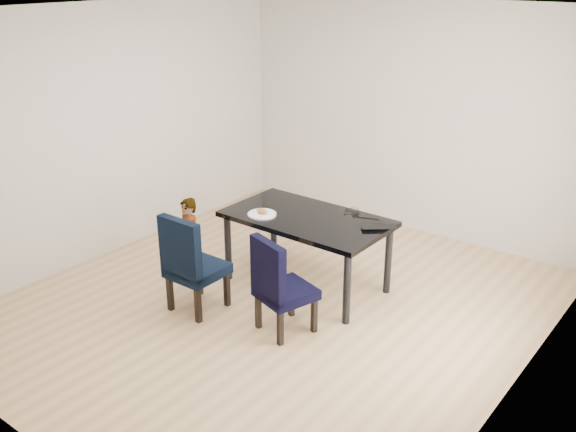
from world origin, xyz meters
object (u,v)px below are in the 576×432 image
Objects in this scene: chair_right at (286,284)px; child at (189,241)px; chair_left at (197,262)px; dining_table at (306,251)px; plate at (262,214)px; laptop at (378,226)px.

chair_right reaches higher than child.
chair_right is at bearing 13.40° from child.
chair_left is 1.06× the size of chair_right.
dining_table is at bearing 52.74° from child.
child is 3.18× the size of plate.
laptop is at bearing 22.43° from plate.
child reaches higher than plate.
dining_table is 0.58m from plate.
chair_right is at bearing 31.50° from laptop.
child is (-0.99, -0.65, 0.07)m from dining_table.
laptop is at bearing 16.29° from dining_table.
dining_table is 5.66× the size of plate.
laptop is (0.32, 0.99, 0.31)m from chair_right.
chair_right reaches higher than laptop.
chair_left is 1.07× the size of child.
chair_left reaches higher than laptop.
laptop is at bearing 88.99° from chair_right.
laptop is (1.21, 1.19, 0.28)m from chair_left.
plate is at bearing 77.78° from chair_left.
chair_left is at bearing -101.94° from plate.
laptop is at bearing 44.11° from chair_left.
laptop reaches higher than plate.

